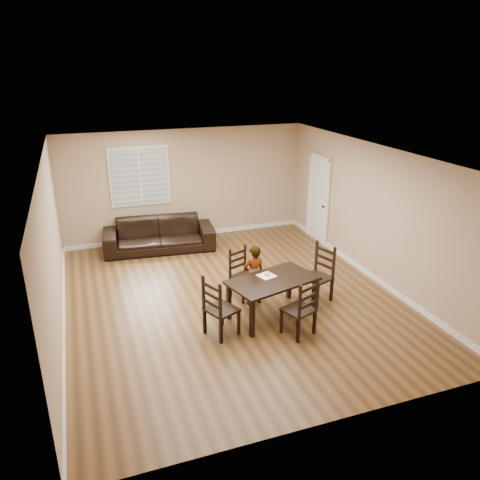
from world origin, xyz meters
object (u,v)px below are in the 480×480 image
Objects in this scene: donut at (267,274)px; child at (254,275)px; chair_near at (240,274)px; chair_left at (215,311)px; sofa at (159,235)px; dining_table at (272,284)px; chair_right at (321,274)px; chair_far at (304,311)px.

child is at bearing 107.71° from donut.
chair_near is 0.44m from child.
child reaches higher than chair_left.
donut reaches higher than sofa.
chair_left reaches higher than dining_table.
chair_left is at bearing -156.06° from donut.
chair_right reaches higher than donut.
chair_right is at bearing 0.60° from dining_table.
dining_table is at bearing -95.71° from chair_far.
dining_table is at bearing 99.49° from child.
chair_right is at bearing -48.84° from sofa.
chair_near is 9.32× the size of donut.
chair_right is 1.18m from donut.
dining_table is at bearing -81.50° from donut.
chair_near is at bearing 90.94° from dining_table.
donut is (-1.15, -0.14, 0.24)m from chair_right.
sofa is (-1.29, 3.72, -0.24)m from dining_table.
donut is (-0.03, 0.17, 0.11)m from dining_table.
chair_far is 1.36m from child.
dining_table is 0.20m from donut.
chair_right is at bearing -46.57° from chair_near.
dining_table is 1.56× the size of chair_right.
chair_right reaches higher than chair_left.
chair_right is at bearing 7.03° from donut.
child is 10.99× the size of donut.
chair_far is 1.41m from chair_left.
chair_far reaches higher than donut.
chair_left is 0.41× the size of sofa.
chair_right is (0.90, 1.09, 0.03)m from chair_far.
chair_near is at bearing 107.34° from donut.
chair_left is at bearing -94.60° from chair_right.
chair_near reaches higher than sofa.
chair_left reaches higher than donut.
dining_table is 1.17m from chair_right.
chair_left is 0.97× the size of chair_right.
sofa is (-1.15, 3.20, -0.20)m from child.
sofa is at bearing 94.19° from dining_table.
chair_far is 9.76× the size of donut.
chair_far is at bearing 100.10° from child.
chair_near is 1.77m from chair_far.
dining_table is 1.60× the size of chair_left.
child is at bearing -64.31° from sofa.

